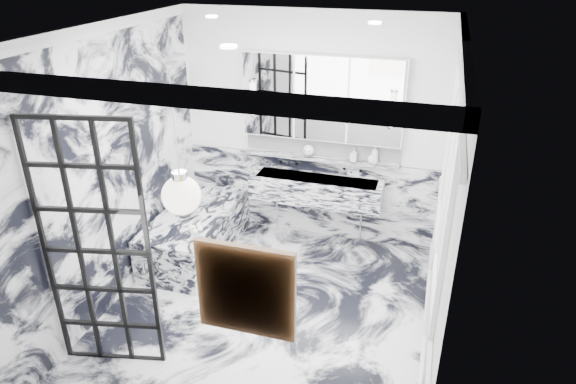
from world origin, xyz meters
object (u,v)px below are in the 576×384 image
(trough_sink, at_px, (316,189))
(bathtub, at_px, (196,232))
(mirror_cabinet, at_px, (322,98))
(crittall_door, at_px, (97,251))

(trough_sink, distance_m, bathtub, 1.55)
(trough_sink, relative_size, mirror_cabinet, 0.84)
(trough_sink, distance_m, mirror_cabinet, 1.10)
(mirror_cabinet, height_order, bathtub, mirror_cabinet)
(crittall_door, relative_size, mirror_cabinet, 1.20)
(mirror_cabinet, bearing_deg, bathtub, -147.94)
(trough_sink, bearing_deg, crittall_door, -116.60)
(crittall_door, distance_m, mirror_cabinet, 3.04)
(trough_sink, bearing_deg, mirror_cabinet, 90.00)
(trough_sink, height_order, bathtub, trough_sink)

